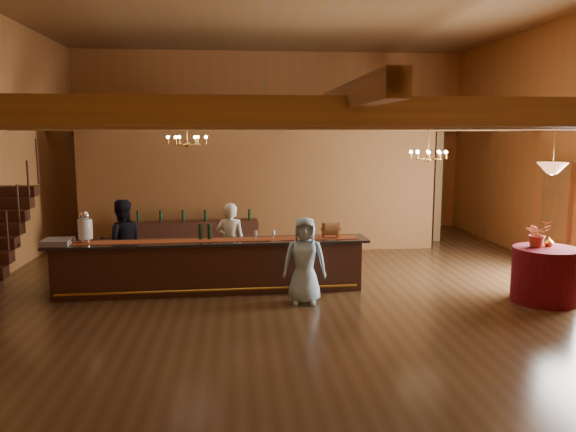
{
  "coord_description": "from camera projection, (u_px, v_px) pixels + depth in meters",
  "views": [
    {
      "loc": [
        -1.09,
        -10.69,
        3.0
      ],
      "look_at": [
        -0.03,
        0.84,
        1.29
      ],
      "focal_mm": 35.0,
      "sensor_mm": 36.0,
      "label": 1
    }
  ],
  "objects": [
    {
      "name": "floor",
      "position": [
        293.0,
        287.0,
        11.06
      ],
      "size": [
        14.0,
        14.0,
        0.0
      ],
      "primitive_type": "plane",
      "color": "#3E2814",
      "rests_on": "ground"
    },
    {
      "name": "wall_front",
      "position": [
        399.0,
        171.0,
        3.77
      ],
      "size": [
        12.0,
        0.1,
        5.5
      ],
      "primitive_type": "cube",
      "color": "#B06831",
      "rests_on": "floor"
    },
    {
      "name": "backroom_boxes",
      "position": [
        265.0,
        219.0,
        16.38
      ],
      "size": [
        4.1,
        0.6,
        1.1
      ],
      "color": "black",
      "rests_on": "floor"
    },
    {
      "name": "tasting_bar",
      "position": [
        211.0,
        266.0,
        10.64
      ],
      "size": [
        6.02,
        0.96,
        1.01
      ],
      "rotation": [
        0.0,
        0.0,
        0.03
      ],
      "color": "black",
      "rests_on": "floor"
    },
    {
      "name": "guest",
      "position": [
        304.0,
        261.0,
        9.9
      ],
      "size": [
        0.81,
        0.58,
        1.56
      ],
      "primitive_type": "imported",
      "rotation": [
        0.0,
        0.0,
        -0.11
      ],
      "color": "#93BCD6",
      "rests_on": "floor"
    },
    {
      "name": "backbar_shelf",
      "position": [
        195.0,
        239.0,
        13.79
      ],
      "size": [
        3.13,
        0.8,
        0.87
      ],
      "primitive_type": "cube",
      "rotation": [
        0.0,
        0.0,
        0.1
      ],
      "color": "black",
      "rests_on": "floor"
    },
    {
      "name": "raffle_drum",
      "position": [
        331.0,
        229.0,
        10.78
      ],
      "size": [
        0.34,
        0.24,
        0.3
      ],
      "color": "#945D26",
      "rests_on": "tasting_bar"
    },
    {
      "name": "beverage_dispenser",
      "position": [
        85.0,
        228.0,
        10.3
      ],
      "size": [
        0.26,
        0.26,
        0.6
      ],
      "color": "silver",
      "rests_on": "tasting_bar"
    },
    {
      "name": "chandelier_left",
      "position": [
        187.0,
        140.0,
        11.36
      ],
      "size": [
        0.8,
        0.8,
        0.48
      ],
      "color": "gold",
      "rests_on": "beam_grid"
    },
    {
      "name": "pendant_lamp",
      "position": [
        552.0,
        168.0,
        9.76
      ],
      "size": [
        0.52,
        0.52,
        0.9
      ],
      "color": "gold",
      "rests_on": "beam_grid"
    },
    {
      "name": "partition_wall",
      "position": [
        260.0,
        191.0,
        14.24
      ],
      "size": [
        9.0,
        0.18,
        3.1
      ],
      "primitive_type": "cube",
      "color": "brown",
      "rests_on": "floor"
    },
    {
      "name": "bar_bottle_1",
      "position": [
        209.0,
        232.0,
        10.66
      ],
      "size": [
        0.07,
        0.07,
        0.3
      ],
      "primitive_type": "cylinder",
      "color": "black",
      "rests_on": "tasting_bar"
    },
    {
      "name": "glass_rack_tray",
      "position": [
        57.0,
        242.0,
        10.18
      ],
      "size": [
        0.5,
        0.5,
        0.1
      ],
      "primitive_type": "cube",
      "color": "gray",
      "rests_on": "tasting_bar"
    },
    {
      "name": "chandelier_right",
      "position": [
        428.0,
        154.0,
        11.95
      ],
      "size": [
        0.8,
        0.8,
        0.8
      ],
      "color": "gold",
      "rests_on": "beam_grid"
    },
    {
      "name": "floor_plant",
      "position": [
        335.0,
        223.0,
        14.86
      ],
      "size": [
        0.81,
        0.71,
        1.3
      ],
      "primitive_type": "imported",
      "rotation": [
        0.0,
        0.0,
        0.2
      ],
      "color": "#234E24",
      "rests_on": "floor"
    },
    {
      "name": "bar_bottle_0",
      "position": [
        200.0,
        232.0,
        10.64
      ],
      "size": [
        0.07,
        0.07,
        0.3
      ],
      "primitive_type": "cylinder",
      "color": "black",
      "rests_on": "tasting_bar"
    },
    {
      "name": "round_table",
      "position": [
        545.0,
        275.0,
        10.03
      ],
      "size": [
        1.14,
        1.14,
        0.98
      ],
      "primitive_type": "cylinder",
      "color": "#42060F",
      "rests_on": "floor"
    },
    {
      "name": "wall_back",
      "position": [
        271.0,
        142.0,
        17.56
      ],
      "size": [
        12.0,
        0.1,
        5.5
      ],
      "primitive_type": "cube",
      "color": "#B06831",
      "rests_on": "floor"
    },
    {
      "name": "support_posts",
      "position": [
        296.0,
        210.0,
        10.34
      ],
      "size": [
        9.2,
        10.2,
        3.2
      ],
      "color": "#9D6B35",
      "rests_on": "floor"
    },
    {
      "name": "bartender",
      "position": [
        231.0,
        243.0,
        11.27
      ],
      "size": [
        0.67,
        0.51,
        1.64
      ],
      "primitive_type": "imported",
      "rotation": [
        0.0,
        0.0,
        2.92
      ],
      "color": "silver",
      "rests_on": "floor"
    },
    {
      "name": "beam_grid",
      "position": [
        291.0,
        121.0,
        11.09
      ],
      "size": [
        11.9,
        13.9,
        0.39
      ],
      "color": "#9D6B35",
      "rests_on": "wall_left"
    },
    {
      "name": "table_vase",
      "position": [
        549.0,
        239.0,
        10.09
      ],
      "size": [
        0.17,
        0.17,
        0.27
      ],
      "primitive_type": "imported",
      "rotation": [
        0.0,
        0.0,
        -0.31
      ],
      "color": "gold",
      "rests_on": "round_table"
    },
    {
      "name": "staff_second",
      "position": [
        122.0,
        243.0,
        11.07
      ],
      "size": [
        0.98,
        0.85,
        1.72
      ],
      "primitive_type": "imported",
      "rotation": [
        0.0,
        0.0,
        3.41
      ],
      "color": "black",
      "rests_on": "floor"
    },
    {
      "name": "window_right_back",
      "position": [
        557.0,
        200.0,
        12.36
      ],
      "size": [
        0.12,
        1.05,
        1.75
      ],
      "primitive_type": "cube",
      "color": "white",
      "rests_on": "wall_right"
    },
    {
      "name": "table_flowers",
      "position": [
        537.0,
        233.0,
        10.02
      ],
      "size": [
        0.5,
        0.45,
        0.49
      ],
      "primitive_type": "imported",
      "rotation": [
        0.0,
        0.0,
        0.16
      ],
      "color": "#A23D25",
      "rests_on": "round_table"
    }
  ]
}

